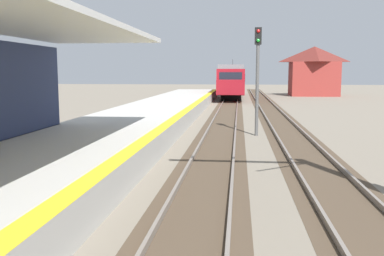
{
  "coord_description": "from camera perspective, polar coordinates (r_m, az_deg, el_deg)",
  "views": [
    {
      "loc": [
        2.78,
        0.51,
        3.09
      ],
      "look_at": [
        1.95,
        8.16,
        2.1
      ],
      "focal_mm": 40.6,
      "sensor_mm": 36.0,
      "label": 1
    }
  ],
  "objects": [
    {
      "name": "approaching_train",
      "position": [
        53.23,
        5.28,
        6.34
      ],
      "size": [
        2.93,
        19.6,
        4.76
      ],
      "color": "maroon",
      "rests_on": "ground"
    },
    {
      "name": "rail_signal_post",
      "position": [
        21.28,
        8.6,
        7.55
      ],
      "size": [
        0.32,
        0.34,
        5.2
      ],
      "color": "#4C4C4C",
      "rests_on": "ground"
    },
    {
      "name": "track_pair_nearest_platform",
      "position": [
        19.74,
        3.57,
        -1.53
      ],
      "size": [
        2.34,
        120.0,
        0.16
      ],
      "color": "#4C3D2D",
      "rests_on": "ground"
    },
    {
      "name": "distant_trackside_house",
      "position": [
        59.26,
        15.72,
        7.32
      ],
      "size": [
        6.6,
        5.28,
        6.4
      ],
      "color": "maroon",
      "rests_on": "ground"
    },
    {
      "name": "track_pair_middle",
      "position": [
        19.88,
        13.41,
        -1.65
      ],
      "size": [
        2.34,
        120.0,
        0.16
      ],
      "color": "#4C3D2D",
      "rests_on": "ground"
    },
    {
      "name": "station_platform",
      "position": [
        16.57,
        -12.47,
        -1.99
      ],
      "size": [
        5.0,
        80.0,
        0.91
      ],
      "color": "#B7B5AD",
      "rests_on": "ground"
    }
  ]
}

